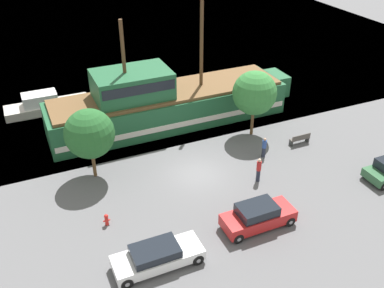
{
  "coord_description": "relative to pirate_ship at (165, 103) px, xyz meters",
  "views": [
    {
      "loc": [
        -10.2,
        -22.16,
        17.39
      ],
      "look_at": [
        0.47,
        2.0,
        1.2
      ],
      "focal_mm": 40.0,
      "sensor_mm": 36.0,
      "label": 1
    }
  ],
  "objects": [
    {
      "name": "parked_car_curb_mid",
      "position": [
        -6.01,
        -14.65,
        -1.18
      ],
      "size": [
        4.79,
        1.83,
        1.29
      ],
      "color": "white",
      "rests_on": "ground_plane"
    },
    {
      "name": "tree_row_east",
      "position": [
        -7.19,
        -5.23,
        1.51
      ],
      "size": [
        3.33,
        3.33,
        5.02
      ],
      "color": "brown",
      "rests_on": "ground_plane"
    },
    {
      "name": "water_surface",
      "position": [
        -0.62,
        36.1,
        -1.84
      ],
      "size": [
        80.0,
        80.0,
        0.0
      ],
      "primitive_type": "plane",
      "color": "slate",
      "rests_on": "ground"
    },
    {
      "name": "pedestrian_walking_near",
      "position": [
        2.8,
        -10.31,
        -0.93
      ],
      "size": [
        0.32,
        0.32,
        1.79
      ],
      "color": "#232838",
      "rests_on": "ground_plane"
    },
    {
      "name": "ground_plane",
      "position": [
        -0.62,
        -7.9,
        -1.84
      ],
      "size": [
        160.0,
        160.0,
        0.0
      ],
      "primitive_type": "plane",
      "color": "#5B5B5E"
    },
    {
      "name": "parked_car_curb_front",
      "position": [
        0.41,
        -14.16,
        -1.08
      ],
      "size": [
        4.37,
        1.77,
        1.55
      ],
      "color": "#B21E1E",
      "rests_on": "ground_plane"
    },
    {
      "name": "fire_hydrant",
      "position": [
        -7.69,
        -10.46,
        -1.43
      ],
      "size": [
        0.42,
        0.25,
        0.76
      ],
      "color": "red",
      "rests_on": "ground_plane"
    },
    {
      "name": "pirate_ship",
      "position": [
        0.0,
        0.0,
        0.0
      ],
      "size": [
        21.09,
        4.9,
        10.16
      ],
      "color": "#1E5633",
      "rests_on": "water_surface"
    },
    {
      "name": "moored_boat_dockside",
      "position": [
        -8.94,
        6.28,
        -1.2
      ],
      "size": [
        7.24,
        2.13,
        1.77
      ],
      "color": "#B7B2A8",
      "rests_on": "water_surface"
    },
    {
      "name": "tree_row_mideast",
      "position": [
        5.68,
        -4.58,
        1.77
      ],
      "size": [
        3.43,
        3.43,
        5.33
      ],
      "color": "brown",
      "rests_on": "ground_plane"
    },
    {
      "name": "bench_promenade_east",
      "position": [
        8.33,
        -7.44,
        -1.4
      ],
      "size": [
        1.65,
        0.45,
        0.85
      ],
      "color": "#4C4742",
      "rests_on": "ground_plane"
    },
    {
      "name": "pedestrian_walking_far",
      "position": [
        4.75,
        -7.89,
        -1.03
      ],
      "size": [
        0.32,
        0.32,
        1.6
      ],
      "color": "#232838",
      "rests_on": "ground_plane"
    }
  ]
}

